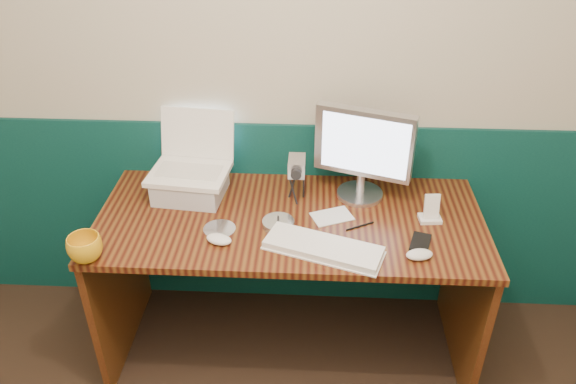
# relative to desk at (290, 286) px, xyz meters

# --- Properties ---
(back_wall) EXTENTS (3.50, 0.04, 2.50)m
(back_wall) POSITION_rel_desk_xyz_m (-0.09, 0.37, 0.88)
(back_wall) COLOR #BEB7A1
(back_wall) RESTS_ON ground
(wainscot) EXTENTS (3.48, 0.02, 1.00)m
(wainscot) POSITION_rel_desk_xyz_m (-0.09, 0.36, 0.12)
(wainscot) COLOR #083235
(wainscot) RESTS_ON ground
(desk) EXTENTS (1.60, 0.70, 0.75)m
(desk) POSITION_rel_desk_xyz_m (0.00, 0.00, 0.00)
(desk) COLOR #351009
(desk) RESTS_ON ground
(laptop_riser) EXTENTS (0.31, 0.27, 0.10)m
(laptop_riser) POSITION_rel_desk_xyz_m (-0.44, 0.15, 0.42)
(laptop_riser) COLOR silver
(laptop_riser) RESTS_ON desk
(laptop) EXTENTS (0.35, 0.29, 0.27)m
(laptop) POSITION_rel_desk_xyz_m (-0.44, 0.15, 0.61)
(laptop) COLOR white
(laptop) RESTS_ON laptop_riser
(monitor) EXTENTS (0.43, 0.25, 0.41)m
(monitor) POSITION_rel_desk_xyz_m (0.30, 0.19, 0.58)
(monitor) COLOR silver
(monitor) RESTS_ON desk
(keyboard) EXTENTS (0.47, 0.28, 0.03)m
(keyboard) POSITION_rel_desk_xyz_m (0.14, -0.21, 0.39)
(keyboard) COLOR white
(keyboard) RESTS_ON desk
(mouse_right) EXTENTS (0.11, 0.08, 0.03)m
(mouse_right) POSITION_rel_desk_xyz_m (0.49, -0.24, 0.39)
(mouse_right) COLOR silver
(mouse_right) RESTS_ON desk
(mouse_left) EXTENTS (0.12, 0.09, 0.03)m
(mouse_left) POSITION_rel_desk_xyz_m (-0.27, -0.19, 0.39)
(mouse_left) COLOR white
(mouse_left) RESTS_ON desk
(mug) EXTENTS (0.15, 0.15, 0.10)m
(mug) POSITION_rel_desk_xyz_m (-0.74, -0.31, 0.43)
(mug) COLOR gold
(mug) RESTS_ON desk
(camcorder) EXTENTS (0.10, 0.14, 0.22)m
(camcorder) POSITION_rel_desk_xyz_m (0.02, 0.14, 0.48)
(camcorder) COLOR #B8B7BD
(camcorder) RESTS_ON desk
(cd_spindle) EXTENTS (0.13, 0.13, 0.03)m
(cd_spindle) POSITION_rel_desk_xyz_m (-0.04, -0.06, 0.39)
(cd_spindle) COLOR silver
(cd_spindle) RESTS_ON desk
(cd_loose_a) EXTENTS (0.13, 0.13, 0.00)m
(cd_loose_a) POSITION_rel_desk_xyz_m (-0.28, -0.09, 0.38)
(cd_loose_a) COLOR #AFB4C0
(cd_loose_a) RESTS_ON desk
(pen) EXTENTS (0.11, 0.07, 0.01)m
(pen) POSITION_rel_desk_xyz_m (0.29, -0.05, 0.38)
(pen) COLOR black
(pen) RESTS_ON desk
(papers) EXTENTS (0.19, 0.16, 0.00)m
(papers) POSITION_rel_desk_xyz_m (0.17, 0.01, 0.38)
(papers) COLOR silver
(papers) RESTS_ON desk
(dock) EXTENTS (0.09, 0.07, 0.02)m
(dock) POSITION_rel_desk_xyz_m (0.57, 0.01, 0.38)
(dock) COLOR white
(dock) RESTS_ON desk
(music_player) EXTENTS (0.06, 0.04, 0.11)m
(music_player) POSITION_rel_desk_xyz_m (0.57, 0.01, 0.44)
(music_player) COLOR white
(music_player) RESTS_ON dock
(pda) EXTENTS (0.10, 0.13, 0.01)m
(pda) POSITION_rel_desk_xyz_m (0.51, -0.15, 0.38)
(pda) COLOR black
(pda) RESTS_ON desk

